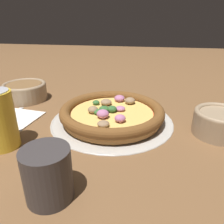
{
  "coord_description": "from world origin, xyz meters",
  "views": [
    {
      "loc": [
        -0.51,
        -0.09,
        0.26
      ],
      "look_at": [
        0.0,
        0.0,
        0.03
      ],
      "focal_mm": 35.0,
      "sensor_mm": 36.0,
      "label": 1
    }
  ],
  "objects": [
    {
      "name": "pizza_tray",
      "position": [
        0.0,
        0.0,
        0.0
      ],
      "size": [
        0.32,
        0.32,
        0.01
      ],
      "color": "#B7B2A8",
      "rests_on": "ground_plane"
    },
    {
      "name": "ground_plane",
      "position": [
        0.0,
        0.0,
        0.0
      ],
      "size": [
        3.0,
        3.0,
        0.0
      ],
      "primitive_type": "plane",
      "color": "brown"
    },
    {
      "name": "bowl_near",
      "position": [
        -0.03,
        -0.26,
        0.03
      ],
      "size": [
        0.12,
        0.12,
        0.06
      ],
      "color": "#9E8466",
      "rests_on": "ground_plane"
    },
    {
      "name": "fork",
      "position": [
        -0.07,
        0.28,
        0.0
      ],
      "size": [
        0.2,
        0.03,
        0.0
      ],
      "rotation": [
        0.0,
        0.0,
        9.47
      ],
      "color": "#B7B7BC",
      "rests_on": "ground_plane"
    },
    {
      "name": "pizza",
      "position": [
        0.0,
        0.0,
        0.02
      ],
      "size": [
        0.27,
        0.27,
        0.04
      ],
      "color": "#BC7F42",
      "rests_on": "pizza_tray"
    },
    {
      "name": "bowl_far",
      "position": [
        0.11,
        0.31,
        0.03
      ],
      "size": [
        0.14,
        0.14,
        0.06
      ],
      "color": "#9E8466",
      "rests_on": "ground_plane"
    },
    {
      "name": "napkin",
      "position": [
        -0.05,
        0.26,
        0.0
      ],
      "size": [
        0.16,
        0.13,
        0.01
      ],
      "rotation": [
        0.0,
        0.0,
        -0.12
      ],
      "color": "white",
      "rests_on": "ground_plane"
    },
    {
      "name": "drinking_cup",
      "position": [
        -0.27,
        0.05,
        0.04
      ],
      "size": [
        0.07,
        0.07,
        0.08
      ],
      "color": "#383333",
      "rests_on": "ground_plane"
    }
  ]
}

